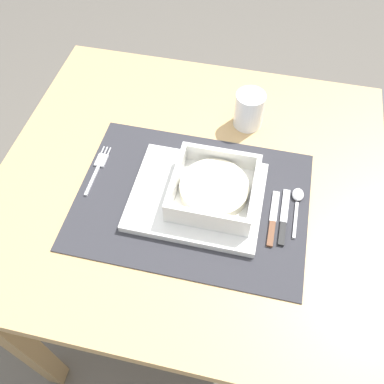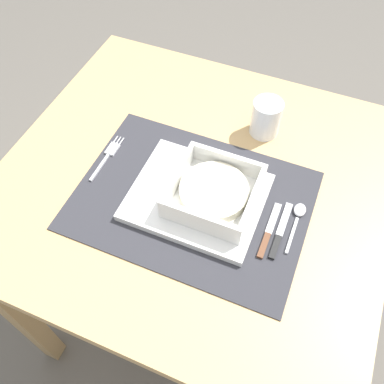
% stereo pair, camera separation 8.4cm
% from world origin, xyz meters
% --- Properties ---
extents(ground_plane, '(6.00, 6.00, 0.00)m').
position_xyz_m(ground_plane, '(0.00, 0.00, 0.00)').
color(ground_plane, '#59544C').
extents(dining_table, '(0.83, 0.77, 0.75)m').
position_xyz_m(dining_table, '(0.00, 0.00, 0.63)').
color(dining_table, tan).
rests_on(dining_table, ground).
extents(placemat, '(0.48, 0.35, 0.00)m').
position_xyz_m(placemat, '(0.02, -0.06, 0.75)').
color(placemat, '#2D2D33').
rests_on(placemat, dining_table).
extents(serving_plate, '(0.27, 0.22, 0.02)m').
position_xyz_m(serving_plate, '(0.03, -0.05, 0.76)').
color(serving_plate, white).
rests_on(serving_plate, placemat).
extents(porridge_bowl, '(0.17, 0.17, 0.05)m').
position_xyz_m(porridge_bowl, '(0.06, -0.05, 0.78)').
color(porridge_bowl, white).
rests_on(porridge_bowl, serving_plate).
extents(fork, '(0.02, 0.14, 0.00)m').
position_xyz_m(fork, '(-0.20, -0.02, 0.75)').
color(fork, silver).
rests_on(fork, placemat).
extents(spoon, '(0.02, 0.12, 0.01)m').
position_xyz_m(spoon, '(0.23, -0.02, 0.75)').
color(spoon, silver).
rests_on(spoon, placemat).
extents(butter_knife, '(0.01, 0.13, 0.01)m').
position_xyz_m(butter_knife, '(0.21, -0.07, 0.75)').
color(butter_knife, black).
rests_on(butter_knife, placemat).
extents(bread_knife, '(0.01, 0.13, 0.01)m').
position_xyz_m(bread_knife, '(0.19, -0.08, 0.75)').
color(bread_knife, '#59331E').
rests_on(bread_knife, placemat).
extents(drinking_glass, '(0.07, 0.07, 0.09)m').
position_xyz_m(drinking_glass, '(0.10, 0.19, 0.78)').
color(drinking_glass, white).
rests_on(drinking_glass, dining_table).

